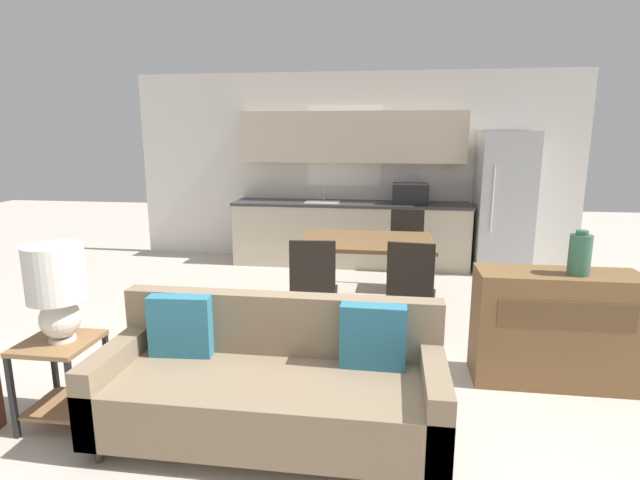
{
  "coord_description": "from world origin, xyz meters",
  "views": [
    {
      "loc": [
        0.55,
        -2.67,
        1.85
      ],
      "look_at": [
        -0.04,
        1.5,
        0.95
      ],
      "focal_mm": 28.0,
      "sensor_mm": 36.0,
      "label": 1
    }
  ],
  "objects": [
    {
      "name": "ground_plane",
      "position": [
        0.0,
        0.0,
        0.0
      ],
      "size": [
        20.0,
        20.0,
        0.0
      ],
      "primitive_type": "plane",
      "color": "beige"
    },
    {
      "name": "wall_back",
      "position": [
        -0.0,
        4.63,
        1.35
      ],
      "size": [
        6.4,
        0.07,
        2.7
      ],
      "color": "silver",
      "rests_on": "ground_plane"
    },
    {
      "name": "kitchen_counter",
      "position": [
        0.01,
        4.33,
        0.84
      ],
      "size": [
        3.31,
        0.65,
        2.15
      ],
      "color": "beige",
      "rests_on": "ground_plane"
    },
    {
      "name": "refrigerator",
      "position": [
        2.05,
        4.23,
        0.94
      ],
      "size": [
        0.7,
        0.73,
        1.88
      ],
      "color": "#B7BABC",
      "rests_on": "ground_plane"
    },
    {
      "name": "dining_table",
      "position": [
        0.32,
        2.41,
        0.71
      ],
      "size": [
        1.37,
        0.99,
        0.77
      ],
      "color": "brown",
      "rests_on": "ground_plane"
    },
    {
      "name": "couch",
      "position": [
        -0.14,
        0.08,
        0.34
      ],
      "size": [
        2.07,
        0.8,
        0.84
      ],
      "color": "#3D2D1E",
      "rests_on": "ground_plane"
    },
    {
      "name": "side_table",
      "position": [
        -1.51,
        0.02,
        0.38
      ],
      "size": [
        0.44,
        0.44,
        0.57
      ],
      "color": "olive",
      "rests_on": "ground_plane"
    },
    {
      "name": "table_lamp",
      "position": [
        -1.48,
        0.03,
        0.93
      ],
      "size": [
        0.35,
        0.35,
        0.62
      ],
      "color": "silver",
      "rests_on": "side_table"
    },
    {
      "name": "credenza",
      "position": [
        1.79,
        1.04,
        0.43
      ],
      "size": [
        1.16,
        0.43,
        0.86
      ],
      "color": "brown",
      "rests_on": "ground_plane"
    },
    {
      "name": "vase",
      "position": [
        1.9,
        1.0,
        1.01
      ],
      "size": [
        0.15,
        0.15,
        0.32
      ],
      "color": "#336047",
      "rests_on": "credenza"
    },
    {
      "name": "dining_chair_near_right",
      "position": [
        0.75,
        1.59,
        0.51
      ],
      "size": [
        0.46,
        0.46,
        0.96
      ],
      "rotation": [
        0.0,
        0.0,
        3.03
      ],
      "color": "black",
      "rests_on": "ground_plane"
    },
    {
      "name": "dining_chair_near_left",
      "position": [
        -0.11,
        1.56,
        0.51
      ],
      "size": [
        0.45,
        0.45,
        0.96
      ],
      "rotation": [
        0.0,
        0.0,
        3.22
      ],
      "color": "black",
      "rests_on": "ground_plane"
    },
    {
      "name": "dining_chair_far_right",
      "position": [
        0.76,
        3.25,
        0.51
      ],
      "size": [
        0.43,
        0.43,
        0.96
      ],
      "rotation": [
        0.0,
        0.0,
        -0.03
      ],
      "color": "black",
      "rests_on": "ground_plane"
    }
  ]
}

